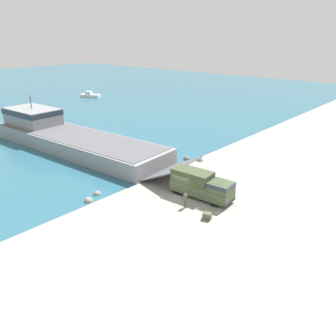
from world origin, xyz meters
The scene contains 11 objects.
ground_plane centered at (0.00, 0.00, 0.00)m, with size 240.00×240.00×0.00m, color gray.
landing_craft centered at (1.05, 27.08, 1.95)m, with size 11.81×40.86×7.87m.
military_truck centered at (0.89, -2.02, 1.63)m, with size 3.07×7.83×3.13m.
soldier_on_ramp centered at (-2.35, -2.26, 1.03)m, with size 0.28×0.46×1.78m.
moored_boat_a centered at (33.78, 66.00, 0.60)m, with size 4.60×6.65×1.80m.
mooring_bollard centered at (7.66, 5.71, 0.42)m, with size 0.27×0.27×0.78m.
cargo_crate centered at (-2.75, -5.53, 0.36)m, with size 0.72×0.86×0.72m, color #475638.
shoreline_rock_a centered at (9.82, 7.32, 0.00)m, with size 1.11×1.11×1.11m, color #66605B.
shoreline_rock_b centered at (-8.72, 7.05, 0.00)m, with size 1.00×1.00×1.00m, color gray.
shoreline_rock_c centered at (10.74, 5.46, 0.00)m, with size 1.00×1.00×1.00m, color gray.
shoreline_rock_d centered at (-6.95, 7.76, 0.00)m, with size 0.92×0.92×0.92m, color gray.
Camera 1 is at (-27.71, -22.43, 17.76)m, focal length 35.00 mm.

